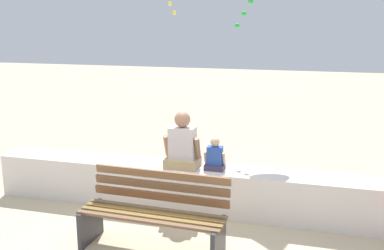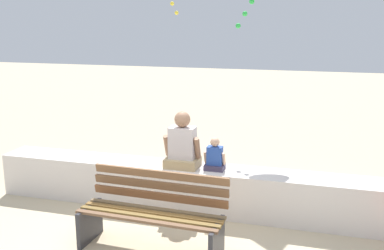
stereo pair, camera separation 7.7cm
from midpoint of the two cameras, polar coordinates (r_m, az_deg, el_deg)
The scene contains 5 objects.
ground_plane at distance 5.46m, azimuth -4.88°, elevation -15.44°, with size 40.00×40.00×0.00m, color #C3B18F.
seawall_ledge at distance 6.35m, azimuth -1.23°, elevation -8.01°, with size 5.66×0.54×0.63m, color silver.
park_bench at distance 5.28m, azimuth -5.34°, elevation -11.37°, with size 1.73×0.67×0.88m.
person_adult at distance 6.14m, azimuth -1.59°, elevation -2.65°, with size 0.51×0.38×0.79m.
person_child at distance 6.06m, azimuth 2.60°, elevation -4.14°, with size 0.30×0.22×0.45m.
Camera 1 is at (1.65, -4.50, 2.62)m, focal length 41.42 mm.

